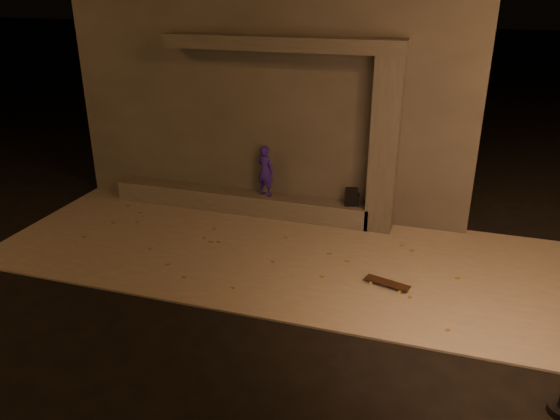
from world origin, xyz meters
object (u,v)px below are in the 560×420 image
(column, at_px, (385,147))
(skateboarder, at_px, (265,171))
(backpack, at_px, (352,199))
(skateboard, at_px, (387,283))

(column, distance_m, skateboarder, 2.67)
(column, distance_m, backpack, 1.34)
(backpack, xyz_separation_m, skateboard, (1.10, -2.41, -0.53))
(column, xyz_separation_m, skateboarder, (-2.56, 0.00, -0.78))
(skateboarder, xyz_separation_m, skateboard, (3.05, -2.41, -0.95))
(skateboarder, xyz_separation_m, backpack, (1.96, 0.00, -0.42))
(backpack, relative_size, skateboard, 0.53)
(column, bearing_deg, skateboard, -78.31)
(column, relative_size, skateboarder, 3.15)
(skateboarder, distance_m, skateboard, 4.00)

